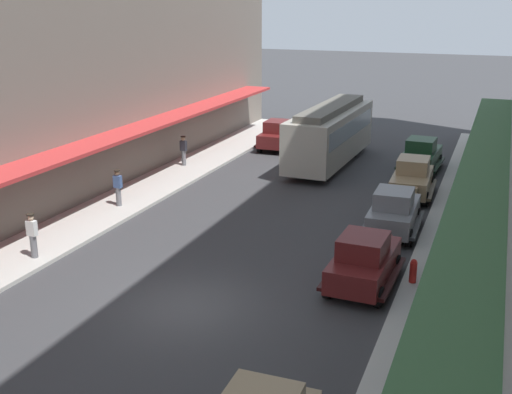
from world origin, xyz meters
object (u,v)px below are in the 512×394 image
parked_car_1 (394,210)px  streetcar (330,132)px  parked_car_3 (279,134)px  parked_car_5 (412,177)px  pedestrian_2 (33,235)px  parked_car_4 (364,259)px  fire_hydrant (413,271)px  pedestrian_1 (184,150)px  parked_car_2 (421,154)px  pedestrian_3 (118,187)px  pedestrian_4 (469,158)px

parked_car_1 → streetcar: bearing=118.6°
parked_car_3 → parked_car_5: size_ratio=1.00×
pedestrian_2 → parked_car_4: bearing=11.6°
fire_hydrant → pedestrian_1: size_ratio=0.49×
parked_car_1 → parked_car_5: (-0.04, 5.29, 0.00)m
parked_car_4 → fire_hydrant: parked_car_4 is taller
parked_car_2 → pedestrian_1: size_ratio=2.58×
parked_car_2 → pedestrian_3: parked_car_2 is taller
parked_car_4 → streetcar: 16.09m
pedestrian_2 → parked_car_2: bearing=58.0°
parked_car_1 → pedestrian_2: size_ratio=2.57×
fire_hydrant → parked_car_4: bearing=-160.7°
streetcar → pedestrian_3: (-6.78, -11.29, -0.89)m
parked_car_5 → pedestrian_3: (-12.05, -6.84, 0.07)m
fire_hydrant → pedestrian_4: size_ratio=0.50×
parked_car_1 → parked_car_3: size_ratio=1.00×
parked_car_4 → streetcar: (-5.26, 15.17, 0.96)m
parked_car_1 → pedestrian_4: size_ratio=2.62×
pedestrian_4 → fire_hydrant: bearing=-93.1°
parked_car_4 → pedestrian_1: parked_car_4 is taller
parked_car_3 → fire_hydrant: size_ratio=5.24×
parked_car_1 → pedestrian_3: size_ratio=2.57×
pedestrian_3 → pedestrian_2: bearing=-85.3°
parked_car_4 → parked_car_5: same height
pedestrian_1 → pedestrian_4: pedestrian_1 is taller
pedestrian_4 → pedestrian_1: bearing=-164.9°
parked_car_4 → fire_hydrant: bearing=19.3°
parked_car_4 → parked_car_5: size_ratio=1.00×
fire_hydrant → pedestrian_1: 17.92m
parked_car_3 → parked_car_4: size_ratio=1.00×
parked_car_4 → parked_car_1: bearing=89.5°
parked_car_2 → parked_car_3: bearing=166.8°
streetcar → pedestrian_4: (7.60, 0.29, -0.91)m
pedestrian_2 → pedestrian_4: size_ratio=1.02×
parked_car_3 → parked_car_5: bearing=-37.5°
parked_car_1 → fire_hydrant: 5.13m
parked_car_2 → pedestrian_2: size_ratio=2.58×
parked_car_3 → pedestrian_1: (-3.38, -6.46, 0.07)m
parked_car_5 → pedestrian_2: (-11.54, -13.08, 0.07)m
parked_car_5 → pedestrian_1: size_ratio=2.58×
parked_car_3 → pedestrian_4: 11.90m
pedestrian_4 → parked_car_1: bearing=-102.9°
pedestrian_2 → pedestrian_3: bearing=94.7°
pedestrian_1 → parked_car_5: bearing=-3.1°
parked_car_1 → pedestrian_2: bearing=-146.0°
streetcar → fire_hydrant: bearing=-65.1°
pedestrian_1 → pedestrian_3: (0.65, -7.53, 0.00)m
streetcar → pedestrian_4: size_ratio=5.90×
parked_car_1 → streetcar: (-5.31, 9.74, 0.96)m
parked_car_1 → pedestrian_1: parked_car_1 is taller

